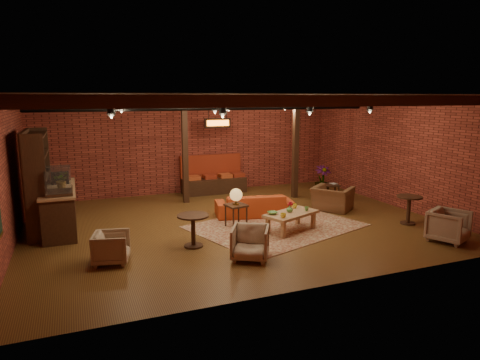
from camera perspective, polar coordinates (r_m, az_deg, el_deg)
name	(u,v)px	position (r m, az deg, el deg)	size (l,w,h in m)	color
floor	(235,223)	(10.92, -0.69, -5.77)	(10.00, 10.00, 0.00)	#432510
ceiling	(235,95)	(10.45, -0.73, 11.27)	(10.00, 8.00, 0.02)	black
wall_back	(192,145)	(14.35, -6.40, 4.72)	(10.00, 0.02, 3.20)	maroon
wall_front	(322,194)	(7.03, 10.94, -1.91)	(10.00, 0.02, 3.20)	maroon
wall_left	(7,174)	(9.98, -28.64, 0.72)	(0.02, 8.00, 3.20)	maroon
wall_right	(396,152)	(13.18, 20.11, 3.57)	(0.02, 8.00, 3.20)	maroon
ceiling_beams	(235,100)	(10.45, -0.73, 10.62)	(9.80, 6.40, 0.22)	black
ceiling_pipe	(214,108)	(11.97, -3.48, 9.54)	(0.12, 0.12, 9.60)	black
post_left	(185,150)	(12.85, -7.35, 3.98)	(0.16, 0.16, 3.20)	black
post_right	(296,147)	(13.54, 7.42, 4.33)	(0.16, 0.16, 3.20)	black
service_counter	(59,198)	(11.03, -23.02, -2.18)	(0.80, 2.50, 1.60)	black
plant_counter	(62,179)	(11.15, -22.65, 0.17)	(0.35, 0.39, 0.30)	#337F33
shelving_hutch	(39,182)	(11.08, -25.23, -0.20)	(0.52, 2.00, 2.40)	black
banquette	(214,178)	(14.25, -3.50, 0.25)	(2.10, 0.70, 1.00)	maroon
service_sign	(218,123)	(13.60, -3.00, 7.60)	(0.86, 0.06, 0.30)	orange
ceiling_spotlights	(235,109)	(10.46, -0.72, 9.41)	(6.40, 4.40, 0.28)	black
rug	(276,226)	(10.70, 4.81, -6.11)	(3.82, 2.92, 0.01)	maroon
sofa	(254,205)	(11.52, 1.88, -3.33)	(2.05, 0.80, 0.60)	#AC3917
coffee_table	(291,215)	(10.24, 6.76, -4.61)	(1.49, 1.12, 0.71)	#976646
side_table_lamp	(236,198)	(10.39, -0.53, -2.40)	(0.54, 0.54, 0.98)	black
round_table_left	(193,225)	(9.17, -6.27, -6.01)	(0.67, 0.67, 0.70)	black
armchair_a	(111,246)	(8.66, -16.78, -8.44)	(0.65, 0.61, 0.67)	#C3B397
armchair_b	(250,241)	(8.48, 1.36, -8.17)	(0.71, 0.66, 0.73)	#C3B397
armchair_right	(333,195)	(12.31, 12.24, -1.92)	(1.03, 0.67, 0.90)	brown
side_table_book	(331,185)	(13.44, 12.05, -0.71)	(0.59, 0.59, 0.54)	black
round_table_right	(409,205)	(11.54, 21.60, -3.16)	(0.62, 0.62, 0.72)	black
armchair_far	(449,224)	(10.53, 26.07, -5.34)	(0.76, 0.71, 0.78)	#C3B397
plant_tall	(324,151)	(14.13, 11.09, 3.78)	(1.60, 1.60, 2.86)	#4C7F4C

